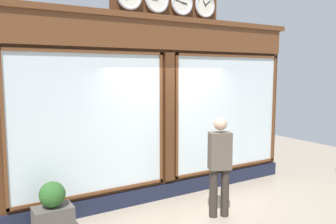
% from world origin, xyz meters
% --- Properties ---
extents(shop_facade, '(6.07, 0.42, 4.03)m').
position_xyz_m(shop_facade, '(0.00, -0.12, 1.76)').
color(shop_facade, '#4C2B16').
rests_on(shop_facade, ground_plane).
extents(pedestrian, '(0.42, 0.34, 1.69)m').
position_xyz_m(pedestrian, '(-0.26, 1.22, 0.93)').
color(pedestrian, '#312A24').
rests_on(pedestrian, ground_plane).
extents(planter_box, '(0.56, 0.36, 0.47)m').
position_xyz_m(planter_box, '(2.30, 0.52, 0.23)').
color(planter_box, '#4C4742').
rests_on(planter_box, ground_plane).
extents(planter_shrub, '(0.38, 0.38, 0.38)m').
position_xyz_m(planter_shrub, '(2.30, 0.52, 0.66)').
color(planter_shrub, '#285623').
rests_on(planter_shrub, planter_box).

